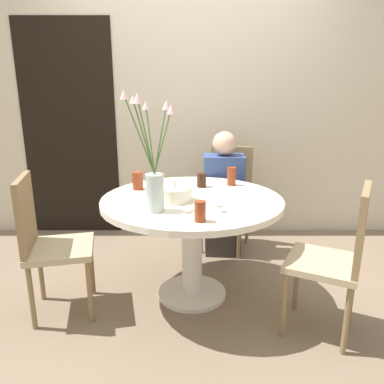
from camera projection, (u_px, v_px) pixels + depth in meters
ground_plane at (192, 294)px, 2.69m from camera, size 16.00×16.00×0.00m
wall_back at (192, 102)px, 3.56m from camera, size 8.00×0.05×2.60m
doorway_panel at (69, 131)px, 3.61m from camera, size 0.90×0.01×2.05m
dining_table at (192, 218)px, 2.53m from camera, size 1.21×1.21×0.73m
chair_left_flank at (228, 191)px, 3.39m from camera, size 0.51×0.51×0.92m
chair_far_back at (46, 238)px, 2.35m from camera, size 0.48×0.48×0.92m
chair_near_front at (339, 253)px, 2.14m from camera, size 0.54×0.54×0.92m
birthday_cake at (175, 194)px, 2.41m from camera, size 0.22×0.22×0.13m
flower_vase at (153, 171)px, 2.17m from camera, size 0.31×0.20×0.70m
side_plate at (143, 197)px, 2.49m from camera, size 0.18×0.18×0.01m
drink_glass_0 at (200, 211)px, 2.04m from camera, size 0.06×0.06×0.12m
drink_glass_1 at (231, 176)px, 2.79m from camera, size 0.07×0.07×0.14m
drink_glass_2 at (138, 181)px, 2.68m from camera, size 0.08×0.08×0.13m
drink_glass_3 at (202, 180)px, 2.75m from camera, size 0.07×0.07×0.10m
person_guest at (223, 198)px, 3.25m from camera, size 0.34×0.24×1.08m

